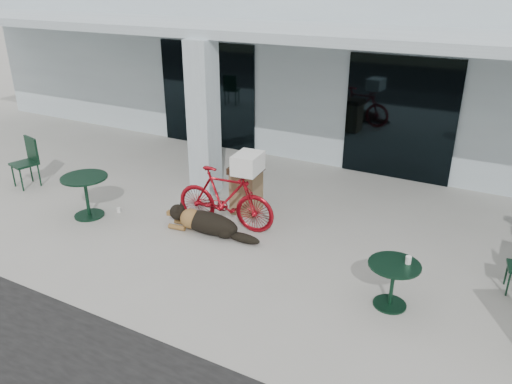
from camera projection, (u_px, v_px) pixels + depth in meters
The scene contains 15 objects.
ground at pixel (205, 256), 8.15m from camera, with size 80.00×80.00×0.00m, color #A3A199.
building at pixel (370, 51), 14.11m from camera, with size 22.00×7.00×4.50m, color silver.
storefront_glass_left at pixel (207, 95), 13.03m from camera, with size 2.80×0.06×2.70m, color black.
storefront_glass_right at pixel (399, 119), 10.84m from camera, with size 2.40×0.06×2.70m, color black.
column at pixel (204, 119), 10.04m from camera, with size 0.50×0.50×3.12m, color silver.
overhang at pixel (301, 32), 9.78m from camera, with size 22.00×2.80×0.18m, color silver.
bicycle at pixel (225, 198), 8.90m from camera, with size 0.53×1.88×1.13m, color maroon.
laundry_basket at pixel (248, 163), 8.45m from camera, with size 0.56×0.42×0.33m, color white.
dog at pixel (208, 222), 8.79m from camera, with size 1.37×0.46×0.46m, color black, non-canonical shape.
cup_near_dog at pixel (119, 210), 9.66m from camera, with size 0.07×0.07×0.09m, color white.
cafe_table_near at pixel (87, 197), 9.37m from camera, with size 0.86×0.86×0.80m, color #113120, non-canonical shape.
cafe_chair_near at pixel (24, 163), 10.67m from camera, with size 0.48×0.53×1.06m, color #113120, non-canonical shape.
cafe_table_far at pixel (392, 285), 6.81m from camera, with size 0.71×0.71×0.66m, color #113120, non-canonical shape.
cup_on_table at pixel (408, 260), 6.67m from camera, with size 0.08×0.08×0.11m, color white.
trash_receptacle at pixel (246, 189), 9.52m from camera, with size 0.55×0.55×0.94m, color brown, non-canonical shape.
Camera 1 is at (4.11, -5.80, 4.21)m, focal length 35.00 mm.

